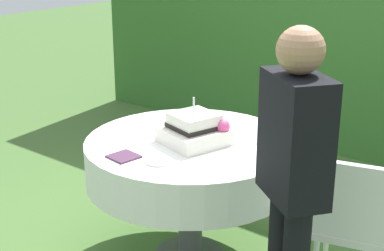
{
  "coord_description": "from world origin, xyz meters",
  "views": [
    {
      "loc": [
        1.98,
        -2.48,
        1.97
      ],
      "look_at": [
        0.02,
        -0.01,
        0.88
      ],
      "focal_mm": 54.07,
      "sensor_mm": 36.0,
      "label": 1
    }
  ],
  "objects_px": {
    "serving_plate_near": "(158,162)",
    "standing_person": "(293,181)",
    "napkin_stack": "(124,157)",
    "cake_table": "(190,161)",
    "garden_chair": "(353,221)",
    "serving_plate_far": "(267,143)",
    "wedding_cake": "(195,130)"
  },
  "relations": [
    {
      "from": "garden_chair",
      "to": "standing_person",
      "type": "bearing_deg",
      "value": -99.2
    },
    {
      "from": "serving_plate_near",
      "to": "napkin_stack",
      "type": "xyz_separation_m",
      "value": [
        -0.2,
        -0.06,
        -0.0
      ]
    },
    {
      "from": "wedding_cake",
      "to": "cake_table",
      "type": "bearing_deg",
      "value": 158.27
    },
    {
      "from": "cake_table",
      "to": "napkin_stack",
      "type": "height_order",
      "value": "napkin_stack"
    },
    {
      "from": "cake_table",
      "to": "serving_plate_far",
      "type": "height_order",
      "value": "serving_plate_far"
    },
    {
      "from": "serving_plate_far",
      "to": "garden_chair",
      "type": "relative_size",
      "value": 0.15
    },
    {
      "from": "napkin_stack",
      "to": "serving_plate_near",
      "type": "bearing_deg",
      "value": 16.4
    },
    {
      "from": "serving_plate_near",
      "to": "serving_plate_far",
      "type": "distance_m",
      "value": 0.68
    },
    {
      "from": "wedding_cake",
      "to": "garden_chair",
      "type": "relative_size",
      "value": 0.46
    },
    {
      "from": "serving_plate_far",
      "to": "serving_plate_near",
      "type": "bearing_deg",
      "value": -116.85
    },
    {
      "from": "cake_table",
      "to": "garden_chair",
      "type": "relative_size",
      "value": 1.4
    },
    {
      "from": "serving_plate_near",
      "to": "napkin_stack",
      "type": "height_order",
      "value": "serving_plate_near"
    },
    {
      "from": "wedding_cake",
      "to": "garden_chair",
      "type": "distance_m",
      "value": 1.0
    },
    {
      "from": "cake_table",
      "to": "serving_plate_near",
      "type": "distance_m",
      "value": 0.41
    },
    {
      "from": "standing_person",
      "to": "serving_plate_far",
      "type": "bearing_deg",
      "value": 128.32
    },
    {
      "from": "cake_table",
      "to": "wedding_cake",
      "type": "xyz_separation_m",
      "value": [
        0.05,
        -0.02,
        0.21
      ]
    },
    {
      "from": "cake_table",
      "to": "standing_person",
      "type": "bearing_deg",
      "value": -25.31
    },
    {
      "from": "cake_table",
      "to": "wedding_cake",
      "type": "distance_m",
      "value": 0.22
    },
    {
      "from": "cake_table",
      "to": "serving_plate_near",
      "type": "xyz_separation_m",
      "value": [
        0.08,
        -0.37,
        0.14
      ]
    },
    {
      "from": "standing_person",
      "to": "cake_table",
      "type": "bearing_deg",
      "value": 154.69
    },
    {
      "from": "cake_table",
      "to": "serving_plate_far",
      "type": "relative_size",
      "value": 9.34
    },
    {
      "from": "serving_plate_far",
      "to": "napkin_stack",
      "type": "bearing_deg",
      "value": -127.23
    },
    {
      "from": "napkin_stack",
      "to": "garden_chair",
      "type": "bearing_deg",
      "value": 25.38
    },
    {
      "from": "serving_plate_near",
      "to": "standing_person",
      "type": "height_order",
      "value": "standing_person"
    },
    {
      "from": "garden_chair",
      "to": "standing_person",
      "type": "relative_size",
      "value": 0.56
    },
    {
      "from": "cake_table",
      "to": "standing_person",
      "type": "distance_m",
      "value": 1.04
    },
    {
      "from": "wedding_cake",
      "to": "napkin_stack",
      "type": "xyz_separation_m",
      "value": [
        -0.17,
        -0.41,
        -0.07
      ]
    },
    {
      "from": "cake_table",
      "to": "standing_person",
      "type": "relative_size",
      "value": 0.78
    },
    {
      "from": "garden_chair",
      "to": "standing_person",
      "type": "height_order",
      "value": "standing_person"
    },
    {
      "from": "standing_person",
      "to": "wedding_cake",
      "type": "bearing_deg",
      "value": 154.5
    },
    {
      "from": "serving_plate_near",
      "to": "garden_chair",
      "type": "distance_m",
      "value": 1.05
    },
    {
      "from": "wedding_cake",
      "to": "standing_person",
      "type": "xyz_separation_m",
      "value": [
        0.86,
        -0.41,
        0.07
      ]
    }
  ]
}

